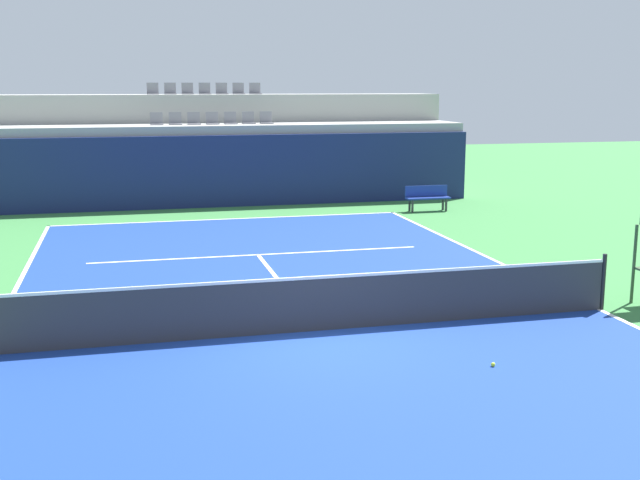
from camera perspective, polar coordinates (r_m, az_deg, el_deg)
ground_plane at (r=13.79m, az=-0.07°, el=-6.56°), size 80.00×80.00×0.00m
court_surface at (r=13.79m, az=-0.07°, el=-6.54°), size 11.00×24.00×0.01m
baseline_far at (r=25.26m, az=-6.54°, el=1.51°), size 11.00×0.10×0.00m
sideline_right at (r=15.93m, az=19.40°, el=-4.72°), size 0.10×24.00×0.00m
service_line_far at (r=19.86m, az=-4.48°, el=-1.06°), size 8.26×0.10×0.00m
centre_service_line at (r=16.79m, az=-2.68°, el=-3.30°), size 0.10×6.40×0.00m
back_wall at (r=27.77m, az=-7.33°, el=4.91°), size 18.31×0.30×2.48m
stands_tier_lower at (r=29.09m, az=-7.64°, el=5.49°), size 18.31×2.40×2.79m
stands_tier_upper at (r=31.43m, az=-8.16°, el=6.83°), size 18.31×2.40×3.82m
seating_row_lower at (r=29.08m, az=-7.74°, el=8.49°), size 4.38×0.44×0.44m
seating_row_upper at (r=31.44m, az=-8.28°, el=10.55°), size 4.38×0.44×0.44m
tennis_net at (r=13.64m, az=-0.08°, el=-4.52°), size 11.08×0.08×1.07m
player_bench at (r=26.94m, az=7.72°, el=3.15°), size 1.50×0.40×0.85m
tennis_ball_0 at (r=12.36m, az=12.33°, el=-8.73°), size 0.07×0.07×0.07m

